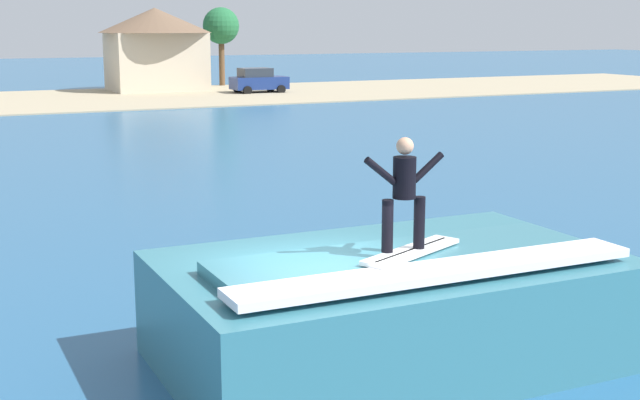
{
  "coord_description": "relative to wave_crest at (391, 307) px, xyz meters",
  "views": [
    {
      "loc": [
        -4.96,
        -10.73,
        4.91
      ],
      "look_at": [
        1.27,
        2.4,
        2.01
      ],
      "focal_mm": 49.1,
      "sensor_mm": 36.0,
      "label": 1
    }
  ],
  "objects": [
    {
      "name": "surfer",
      "position": [
        -0.12,
        -0.51,
        1.88
      ],
      "size": [
        1.25,
        0.32,
        1.58
      ],
      "color": "black",
      "rests_on": "surfboard"
    },
    {
      "name": "tree_tall_bare",
      "position": [
        17.46,
        58.05,
        3.96
      ],
      "size": [
        2.95,
        2.95,
        6.37
      ],
      "color": "brown",
      "rests_on": "ground_plane"
    },
    {
      "name": "ground_plane",
      "position": [
        -1.27,
        0.04,
        -0.84
      ],
      "size": [
        260.0,
        260.0,
        0.0
      ],
      "primitive_type": "plane",
      "color": "#265A84"
    },
    {
      "name": "car_far_shore",
      "position": [
        17.33,
        49.61,
        0.11
      ],
      "size": [
        4.04,
        2.29,
        1.86
      ],
      "color": "navy",
      "rests_on": "ground_plane"
    },
    {
      "name": "wave_crest",
      "position": [
        0.0,
        0.0,
        0.0
      ],
      "size": [
        6.62,
        4.02,
        1.78
      ],
      "color": "teal",
      "rests_on": "ground_plane"
    },
    {
      "name": "surfboard",
      "position": [
        0.01,
        -0.52,
        0.97
      ],
      "size": [
        1.91,
        1.19,
        0.06
      ],
      "color": "white",
      "rests_on": "wave_crest"
    },
    {
      "name": "house_gabled_white",
      "position": [
        11.16,
        54.86,
        2.74
      ],
      "size": [
        8.43,
        8.43,
        6.21
      ],
      "color": "beige",
      "rests_on": "ground_plane"
    }
  ]
}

